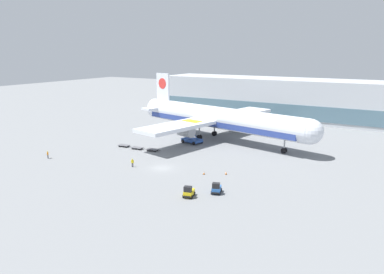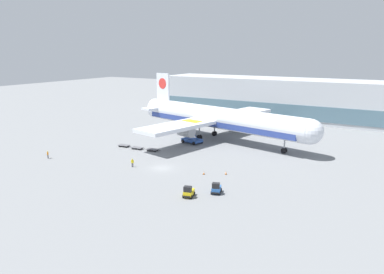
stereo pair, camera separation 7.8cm
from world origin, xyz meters
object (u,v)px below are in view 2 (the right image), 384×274
(baggage_dolly_lead, at_px, (124,145))
(ground_crew_far, at_px, (132,162))
(scissor_lift_loader, at_px, (192,135))
(traffic_cone_far, at_px, (204,173))
(baggage_tug_mid, at_px, (216,188))
(ground_crew_near, at_px, (48,154))
(airplane_main, at_px, (217,118))
(baggage_dolly_second, at_px, (137,148))
(traffic_cone_near, at_px, (226,173))
(baggage_dolly_third, at_px, (152,149))
(baggage_tug_foreground, at_px, (189,192))

(baggage_dolly_lead, height_order, ground_crew_far, ground_crew_far)
(scissor_lift_loader, height_order, traffic_cone_far, scissor_lift_loader)
(baggage_tug_mid, relative_size, ground_crew_near, 1.55)
(airplane_main, bearing_deg, baggage_dolly_second, -109.96)
(scissor_lift_loader, distance_m, baggage_tug_mid, 35.68)
(baggage_dolly_second, relative_size, traffic_cone_near, 6.14)
(scissor_lift_loader, relative_size, baggage_dolly_lead, 1.58)
(baggage_dolly_lead, xyz_separation_m, traffic_cone_far, (27.76, -8.45, -0.10))
(scissor_lift_loader, xyz_separation_m, baggage_dolly_third, (-4.10, -11.79, -1.83))
(ground_crew_near, height_order, ground_crew_far, ground_crew_far)
(airplane_main, relative_size, baggage_dolly_third, 15.28)
(scissor_lift_loader, relative_size, ground_crew_near, 3.33)
(baggage_dolly_third, relative_size, ground_crew_far, 2.09)
(baggage_tug_mid, bearing_deg, baggage_dolly_second, -137.03)
(scissor_lift_loader, distance_m, ground_crew_far, 24.18)
(baggage_tug_mid, xyz_separation_m, baggage_dolly_third, (-25.83, 16.49, -0.49))
(scissor_lift_loader, distance_m, traffic_cone_near, 26.46)
(ground_crew_near, height_order, traffic_cone_far, ground_crew_near)
(baggage_tug_foreground, xyz_separation_m, baggage_tug_mid, (3.19, 3.79, 0.00))
(scissor_lift_loader, xyz_separation_m, baggage_dolly_lead, (-12.67, -12.25, -1.83))
(baggage_tug_mid, relative_size, traffic_cone_near, 4.51)
(ground_crew_far, height_order, traffic_cone_far, ground_crew_far)
(traffic_cone_near, bearing_deg, baggage_tug_foreground, -91.19)
(airplane_main, distance_m, baggage_dolly_second, 23.27)
(ground_crew_far, bearing_deg, baggage_dolly_second, 100.69)
(ground_crew_near, bearing_deg, baggage_dolly_third, -77.89)
(scissor_lift_loader, bearing_deg, baggage_dolly_lead, -124.08)
(scissor_lift_loader, bearing_deg, baggage_tug_mid, -40.58)
(baggage_tug_foreground, bearing_deg, baggage_dolly_lead, -137.78)
(baggage_dolly_lead, bearing_deg, baggage_tug_foreground, -37.94)
(airplane_main, height_order, ground_crew_far, airplane_main)
(scissor_lift_loader, height_order, baggage_dolly_second, scissor_lift_loader)
(baggage_dolly_third, xyz_separation_m, traffic_cone_near, (22.92, -6.72, -0.09))
(airplane_main, distance_m, baggage_tug_mid, 39.84)
(ground_crew_far, distance_m, traffic_cone_far, 15.48)
(baggage_tug_mid, bearing_deg, ground_crew_far, -119.88)
(ground_crew_far, height_order, traffic_cone_near, ground_crew_far)
(baggage_tug_mid, height_order, ground_crew_far, baggage_tug_mid)
(baggage_dolly_lead, xyz_separation_m, traffic_cone_near, (31.48, -6.25, -0.09))
(baggage_dolly_lead, xyz_separation_m, baggage_dolly_third, (8.56, 0.46, 0.00))
(airplane_main, xyz_separation_m, baggage_tug_foreground, (14.93, -38.92, -4.96))
(ground_crew_near, distance_m, traffic_cone_near, 40.53)
(traffic_cone_near, bearing_deg, scissor_lift_loader, 135.48)
(scissor_lift_loader, xyz_separation_m, ground_crew_near, (-20.31, -29.04, -1.17))
(scissor_lift_loader, bearing_deg, baggage_dolly_second, -112.10)
(baggage_dolly_lead, height_order, baggage_dolly_third, same)
(baggage_tug_foreground, bearing_deg, ground_crew_near, -109.82)
(baggage_tug_foreground, bearing_deg, baggage_dolly_second, -141.61)
(baggage_tug_mid, relative_size, ground_crew_far, 1.53)
(baggage_dolly_lead, bearing_deg, scissor_lift_loader, 38.51)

